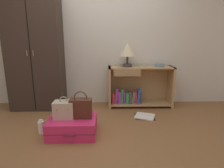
# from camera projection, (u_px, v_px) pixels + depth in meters

# --- Properties ---
(ground_plane) EXTENTS (9.00, 9.00, 0.00)m
(ground_plane) POSITION_uv_depth(u_px,v_px,m) (96.00, 140.00, 2.41)
(ground_plane) COLOR brown
(back_wall) EXTENTS (6.40, 0.10, 2.60)m
(back_wall) POSITION_uv_depth(u_px,v_px,m) (99.00, 36.00, 3.57)
(back_wall) COLOR beige
(back_wall) RESTS_ON ground_plane
(wardrobe) EXTENTS (0.92, 0.47, 2.05)m
(wardrobe) POSITION_uv_depth(u_px,v_px,m) (35.00, 52.00, 3.31)
(wardrobe) COLOR #33261E
(wardrobe) RESTS_ON ground_plane
(bookshelf) EXTENTS (1.19, 0.38, 0.76)m
(bookshelf) POSITION_uv_depth(u_px,v_px,m) (137.00, 87.00, 3.57)
(bookshelf) COLOR tan
(bookshelf) RESTS_ON ground_plane
(table_lamp) EXTENTS (0.29, 0.29, 0.43)m
(table_lamp) POSITION_uv_depth(u_px,v_px,m) (128.00, 51.00, 3.39)
(table_lamp) COLOR #3D3838
(table_lamp) RESTS_ON bookshelf
(bowl) EXTENTS (0.18, 0.18, 0.06)m
(bowl) POSITION_uv_depth(u_px,v_px,m) (159.00, 65.00, 3.47)
(bowl) COLOR slate
(bowl) RESTS_ON bookshelf
(suitcase_large) EXTENTS (0.63, 0.52, 0.23)m
(suitcase_large) POSITION_uv_depth(u_px,v_px,m) (73.00, 126.00, 2.54)
(suitcase_large) COLOR #DB2860
(suitcase_large) RESTS_ON ground_plane
(train_case) EXTENTS (0.26, 0.19, 0.30)m
(train_case) POSITION_uv_depth(u_px,v_px,m) (64.00, 109.00, 2.49)
(train_case) COLOR #B7A88E
(train_case) RESTS_ON suitcase_large
(handbag) EXTENTS (0.29, 0.15, 0.36)m
(handbag) POSITION_uv_depth(u_px,v_px,m) (81.00, 108.00, 2.50)
(handbag) COLOR #472319
(handbag) RESTS_ON suitcase_large
(bottle) EXTENTS (0.08, 0.08, 0.20)m
(bottle) POSITION_uv_depth(u_px,v_px,m) (41.00, 127.00, 2.56)
(bottle) COLOR white
(bottle) RESTS_ON ground_plane
(open_book_on_floor) EXTENTS (0.38, 0.36, 0.02)m
(open_book_on_floor) POSITION_uv_depth(u_px,v_px,m) (145.00, 116.00, 3.11)
(open_book_on_floor) COLOR white
(open_book_on_floor) RESTS_ON ground_plane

